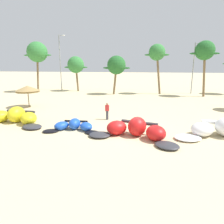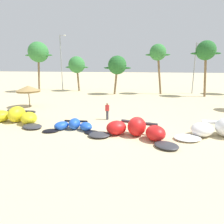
% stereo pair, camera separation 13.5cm
% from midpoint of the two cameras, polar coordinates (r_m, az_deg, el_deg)
% --- Properties ---
extents(ground_plane, '(260.00, 260.00, 0.00)m').
position_cam_midpoint_polar(ground_plane, '(15.69, 5.40, -5.52)').
color(ground_plane, beige).
extents(kite_far_left, '(7.03, 3.32, 1.42)m').
position_cam_midpoint_polar(kite_far_left, '(19.72, -26.55, -1.33)').
color(kite_far_left, '#333338').
rests_on(kite_far_left, ground).
extents(kite_left, '(4.77, 2.38, 0.88)m').
position_cam_midpoint_polar(kite_left, '(16.12, -11.16, -3.94)').
color(kite_left, black).
rests_on(kite_left, ground).
extents(kite_left_of_center, '(6.53, 3.82, 1.40)m').
position_cam_midpoint_polar(kite_left_of_center, '(14.34, 6.53, -5.13)').
color(kite_left_of_center, '#333338').
rests_on(kite_left_of_center, ground).
extents(beach_umbrella_near_van, '(2.89, 2.89, 2.64)m').
position_cam_midpoint_polar(beach_umbrella_near_van, '(26.25, -23.25, 6.11)').
color(beach_umbrella_near_van, brown).
rests_on(beach_umbrella_near_van, ground).
extents(person_near_kites, '(0.36, 0.24, 1.62)m').
position_cam_midpoint_polar(person_near_kites, '(18.72, -1.60, 0.25)').
color(person_near_kites, '#383842').
rests_on(person_near_kites, ground).
extents(palm_leftmost, '(5.63, 3.75, 9.32)m').
position_cam_midpoint_polar(palm_leftmost, '(41.01, -20.79, 15.72)').
color(palm_leftmost, brown).
rests_on(palm_leftmost, ground).
extents(palm_left, '(4.84, 3.23, 6.75)m').
position_cam_midpoint_polar(palm_left, '(40.49, -10.48, 13.14)').
color(palm_left, brown).
rests_on(palm_left, ground).
extents(palm_left_of_gap, '(4.81, 3.21, 6.67)m').
position_cam_midpoint_polar(palm_left_of_gap, '(35.16, 1.16, 13.24)').
color(palm_left_of_gap, brown).
rests_on(palm_left_of_gap, ground).
extents(palm_center_left, '(4.23, 2.82, 8.63)m').
position_cam_midpoint_polar(palm_center_left, '(36.53, 12.71, 16.17)').
color(palm_center_left, brown).
rests_on(palm_center_left, ground).
extents(palm_center_right, '(4.54, 3.03, 8.83)m').
position_cam_midpoint_polar(palm_center_right, '(35.76, 25.03, 15.55)').
color(palm_center_right, brown).
rests_on(palm_center_right, ground).
extents(lamppost_west, '(1.41, 0.24, 10.93)m').
position_cam_midpoint_polar(lamppost_west, '(42.90, -14.67, 14.13)').
color(lamppost_west, gray).
rests_on(lamppost_west, ground).
extents(lamppost_west_center, '(1.56, 0.24, 8.87)m').
position_cam_midpoint_polar(lamppost_west_center, '(38.88, 22.43, 12.18)').
color(lamppost_west_center, gray).
rests_on(lamppost_west_center, ground).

